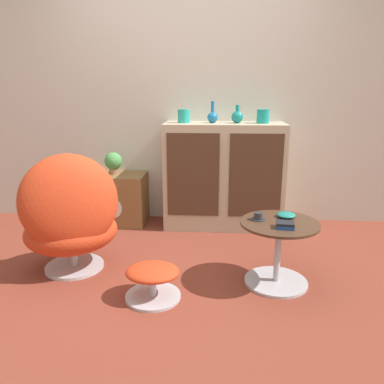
{
  "coord_description": "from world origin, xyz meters",
  "views": [
    {
      "loc": [
        0.29,
        -2.4,
        1.35
      ],
      "look_at": [
        0.1,
        0.5,
        0.55
      ],
      "focal_mm": 35.0,
      "sensor_mm": 36.0,
      "label": 1
    }
  ],
  "objects_px": {
    "vase_leftmost": "(184,116)",
    "vase_inner_left": "(213,117)",
    "egg_chair": "(71,218)",
    "coffee_table": "(278,249)",
    "potted_plant": "(113,162)",
    "vase_inner_right": "(237,117)",
    "sideboard": "(224,176)",
    "book_stack": "(285,225)",
    "ottoman": "(153,278)",
    "bowl": "(286,215)",
    "teacup": "(258,217)",
    "vase_rightmost": "(263,116)",
    "tv_console": "(117,199)"
  },
  "relations": [
    {
      "from": "vase_leftmost",
      "to": "vase_inner_left",
      "type": "xyz_separation_m",
      "value": [
        0.27,
        0.0,
        -0.0
      ]
    },
    {
      "from": "egg_chair",
      "to": "coffee_table",
      "type": "height_order",
      "value": "egg_chair"
    },
    {
      "from": "potted_plant",
      "to": "vase_inner_right",
      "type": "bearing_deg",
      "value": -0.6
    },
    {
      "from": "sideboard",
      "to": "book_stack",
      "type": "height_order",
      "value": "sideboard"
    },
    {
      "from": "ottoman",
      "to": "bowl",
      "type": "distance_m",
      "value": 1.04
    },
    {
      "from": "ottoman",
      "to": "teacup",
      "type": "distance_m",
      "value": 0.84
    },
    {
      "from": "teacup",
      "to": "bowl",
      "type": "height_order",
      "value": "teacup"
    },
    {
      "from": "vase_inner_right",
      "to": "book_stack",
      "type": "xyz_separation_m",
      "value": [
        0.27,
        -1.28,
        -0.61
      ]
    },
    {
      "from": "potted_plant",
      "to": "teacup",
      "type": "xyz_separation_m",
      "value": [
        1.34,
        -1.14,
        -0.16
      ]
    },
    {
      "from": "sideboard",
      "to": "vase_rightmost",
      "type": "bearing_deg",
      "value": 0.62
    },
    {
      "from": "coffee_table",
      "to": "potted_plant",
      "type": "xyz_separation_m",
      "value": [
        -1.48,
        1.18,
        0.38
      ]
    },
    {
      "from": "coffee_table",
      "to": "potted_plant",
      "type": "height_order",
      "value": "potted_plant"
    },
    {
      "from": "teacup",
      "to": "ottoman",
      "type": "bearing_deg",
      "value": -157.42
    },
    {
      "from": "vase_inner_left",
      "to": "potted_plant",
      "type": "height_order",
      "value": "vase_inner_left"
    },
    {
      "from": "egg_chair",
      "to": "sideboard",
      "type": "bearing_deg",
      "value": 43.58
    },
    {
      "from": "bowl",
      "to": "teacup",
      "type": "bearing_deg",
      "value": -162.02
    },
    {
      "from": "vase_inner_left",
      "to": "tv_console",
      "type": "bearing_deg",
      "value": 179.28
    },
    {
      "from": "ottoman",
      "to": "teacup",
      "type": "relative_size",
      "value": 3.67
    },
    {
      "from": "vase_rightmost",
      "to": "teacup",
      "type": "xyz_separation_m",
      "value": [
        -0.13,
        -1.13,
        -0.62
      ]
    },
    {
      "from": "tv_console",
      "to": "vase_leftmost",
      "type": "xyz_separation_m",
      "value": [
        0.7,
        -0.01,
        0.84
      ]
    },
    {
      "from": "ottoman",
      "to": "coffee_table",
      "type": "bearing_deg",
      "value": 16.66
    },
    {
      "from": "ottoman",
      "to": "tv_console",
      "type": "bearing_deg",
      "value": 112.99
    },
    {
      "from": "coffee_table",
      "to": "vase_rightmost",
      "type": "height_order",
      "value": "vase_rightmost"
    },
    {
      "from": "vase_inner_left",
      "to": "vase_leftmost",
      "type": "bearing_deg",
      "value": 180.0
    },
    {
      "from": "vase_inner_right",
      "to": "vase_rightmost",
      "type": "relative_size",
      "value": 1.29
    },
    {
      "from": "egg_chair",
      "to": "vase_inner_right",
      "type": "xyz_separation_m",
      "value": [
        1.26,
        1.09,
        0.66
      ]
    },
    {
      "from": "tv_console",
      "to": "vase_rightmost",
      "type": "relative_size",
      "value": 4.52
    },
    {
      "from": "tv_console",
      "to": "book_stack",
      "type": "relative_size",
      "value": 4.64
    },
    {
      "from": "vase_inner_left",
      "to": "book_stack",
      "type": "height_order",
      "value": "vase_inner_left"
    },
    {
      "from": "ottoman",
      "to": "book_stack",
      "type": "height_order",
      "value": "book_stack"
    },
    {
      "from": "coffee_table",
      "to": "vase_inner_right",
      "type": "height_order",
      "value": "vase_inner_right"
    },
    {
      "from": "ottoman",
      "to": "potted_plant",
      "type": "bearing_deg",
      "value": 113.62
    },
    {
      "from": "potted_plant",
      "to": "vase_inner_left",
      "type": "bearing_deg",
      "value": -0.75
    },
    {
      "from": "teacup",
      "to": "bowl",
      "type": "distance_m",
      "value": 0.22
    },
    {
      "from": "vase_leftmost",
      "to": "vase_inner_right",
      "type": "xyz_separation_m",
      "value": [
        0.51,
        0.0,
        -0.0
      ]
    },
    {
      "from": "ottoman",
      "to": "potted_plant",
      "type": "relative_size",
      "value": 1.67
    },
    {
      "from": "tv_console",
      "to": "coffee_table",
      "type": "distance_m",
      "value": 1.88
    },
    {
      "from": "vase_leftmost",
      "to": "egg_chair",
      "type": "bearing_deg",
      "value": -124.48
    },
    {
      "from": "tv_console",
      "to": "ottoman",
      "type": "distance_m",
      "value": 1.56
    },
    {
      "from": "vase_inner_left",
      "to": "vase_inner_right",
      "type": "distance_m",
      "value": 0.23
    },
    {
      "from": "vase_rightmost",
      "to": "vase_inner_right",
      "type": "bearing_deg",
      "value": 180.0
    },
    {
      "from": "book_stack",
      "to": "sideboard",
      "type": "bearing_deg",
      "value": 106.89
    },
    {
      "from": "vase_rightmost",
      "to": "teacup",
      "type": "relative_size",
      "value": 1.29
    },
    {
      "from": "sideboard",
      "to": "egg_chair",
      "type": "distance_m",
      "value": 1.58
    },
    {
      "from": "tv_console",
      "to": "teacup",
      "type": "height_order",
      "value": "teacup"
    },
    {
      "from": "sideboard",
      "to": "vase_leftmost",
      "type": "height_order",
      "value": "vase_leftmost"
    },
    {
      "from": "vase_inner_right",
      "to": "potted_plant",
      "type": "height_order",
      "value": "vase_inner_right"
    },
    {
      "from": "potted_plant",
      "to": "bowl",
      "type": "height_order",
      "value": "potted_plant"
    },
    {
      "from": "vase_rightmost",
      "to": "vase_leftmost",
      "type": "bearing_deg",
      "value": 180.0
    },
    {
      "from": "ottoman",
      "to": "vase_inner_left",
      "type": "xyz_separation_m",
      "value": [
        0.36,
        1.42,
        0.95
      ]
    }
  ]
}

